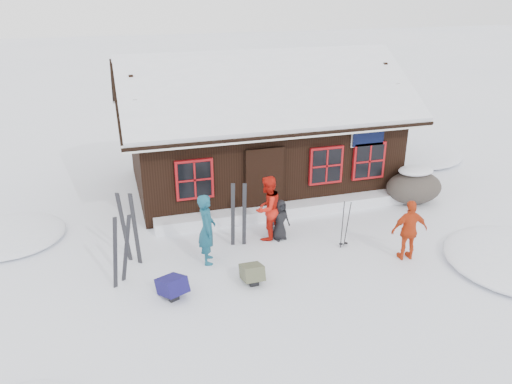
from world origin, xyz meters
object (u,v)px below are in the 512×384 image
at_px(ski_pair_left, 121,251).
at_px(backpack_olive, 252,275).
at_px(backpack_blue, 172,289).
at_px(skier_crouched, 280,220).
at_px(skier_orange_left, 267,208).
at_px(boulder, 414,186).
at_px(skier_orange_right, 409,230).
at_px(skier_teal, 207,229).
at_px(ski_poles, 345,225).

bearing_deg(ski_pair_left, backpack_olive, -44.97).
xyz_separation_m(backpack_blue, backpack_olive, (1.81, 0.03, -0.01)).
bearing_deg(skier_crouched, backpack_olive, -141.11).
relative_size(skier_crouched, backpack_olive, 1.83).
height_order(skier_orange_left, boulder, skier_orange_left).
distance_m(skier_orange_right, backpack_blue, 5.78).
bearing_deg(backpack_olive, ski_pair_left, 163.39).
height_order(boulder, backpack_blue, boulder).
bearing_deg(skier_teal, skier_orange_left, -59.34).
relative_size(skier_orange_right, skier_crouched, 1.38).
bearing_deg(boulder, skier_orange_right, -125.22).
bearing_deg(skier_teal, backpack_blue, 147.31).
xyz_separation_m(skier_orange_left, skier_crouched, (0.30, -0.15, -0.31)).
height_order(skier_orange_right, skier_crouched, skier_orange_right).
xyz_separation_m(ski_poles, backpack_olive, (-2.73, -0.91, -0.44)).
bearing_deg(boulder, ski_pair_left, -167.07).
height_order(skier_teal, ski_pair_left, skier_teal).
bearing_deg(skier_teal, skier_orange_right, -97.25).
distance_m(skier_teal, backpack_blue, 1.75).
xyz_separation_m(boulder, ski_pair_left, (-8.83, -2.03, 0.27)).
bearing_deg(boulder, skier_crouched, -166.94).
height_order(skier_orange_left, skier_crouched, skier_orange_left).
bearing_deg(skier_orange_right, skier_crouched, -28.22).
xyz_separation_m(skier_orange_right, ski_poles, (-1.22, 0.99, -0.17)).
height_order(backpack_blue, backpack_olive, backpack_blue).
relative_size(skier_orange_left, backpack_olive, 2.85).
height_order(skier_orange_left, backpack_blue, skier_orange_left).
height_order(skier_orange_right, backpack_blue, skier_orange_right).
distance_m(ski_pair_left, backpack_blue, 1.46).
height_order(skier_teal, backpack_olive, skier_teal).
bearing_deg(skier_orange_right, ski_poles, -32.38).
xyz_separation_m(skier_crouched, ski_pair_left, (-4.08, -0.93, 0.23)).
relative_size(skier_orange_left, ski_poles, 1.35).
distance_m(skier_teal, backpack_olive, 1.58).
height_order(skier_orange_right, backpack_olive, skier_orange_right).
bearing_deg(skier_crouched, skier_orange_right, -50.25).
bearing_deg(boulder, backpack_olive, -154.51).
xyz_separation_m(skier_orange_right, skier_crouched, (-2.65, 1.86, -0.21)).
xyz_separation_m(skier_orange_right, backpack_blue, (-5.75, 0.06, -0.60)).
bearing_deg(skier_orange_left, backpack_blue, -0.81).
bearing_deg(backpack_blue, skier_teal, 27.01).
bearing_deg(backpack_blue, ski_poles, -10.81).
height_order(skier_teal, skier_orange_left, skier_teal).
bearing_deg(ski_poles, skier_orange_left, 149.67).
height_order(skier_crouched, backpack_blue, skier_crouched).
xyz_separation_m(skier_teal, skier_crouched, (2.06, 0.60, -0.33)).
relative_size(backpack_blue, backpack_olive, 1.06).
bearing_deg(backpack_blue, skier_orange_right, -23.04).
relative_size(skier_teal, backpack_olive, 2.89).
bearing_deg(skier_orange_right, skier_teal, -8.17).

